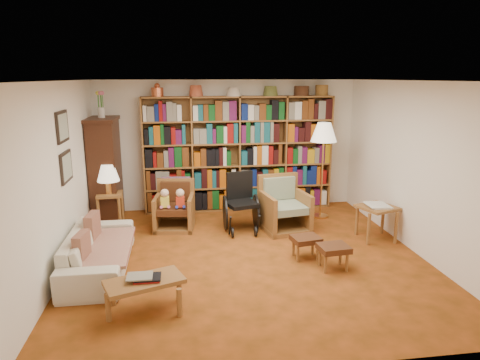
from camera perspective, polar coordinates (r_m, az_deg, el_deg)
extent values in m
plane|color=#A44919|center=(6.32, 1.02, -10.19)|extent=(5.00, 5.00, 0.00)
plane|color=white|center=(5.79, 1.13, 13.10)|extent=(5.00, 5.00, 0.00)
plane|color=white|center=(8.37, -1.64, 4.65)|extent=(5.00, 0.00, 5.00)
plane|color=white|center=(3.59, 7.45, -7.79)|extent=(5.00, 0.00, 5.00)
plane|color=white|center=(6.07, -22.93, 0.13)|extent=(0.00, 5.00, 5.00)
plane|color=white|center=(6.78, 22.42, 1.51)|extent=(0.00, 5.00, 5.00)
cube|color=brown|center=(8.26, -0.13, 3.49)|extent=(3.60, 0.30, 2.20)
cube|color=#3A1A10|center=(8.00, -17.47, 1.06)|extent=(0.45, 0.90, 1.80)
cube|color=#3A1A10|center=(7.86, -17.96, 7.69)|extent=(0.50, 0.95, 0.06)
cylinder|color=silver|center=(7.85, -18.02, 8.56)|extent=(0.12, 0.12, 0.18)
cube|color=black|center=(6.25, -22.62, 6.59)|extent=(0.03, 0.52, 0.42)
cube|color=gray|center=(6.24, -22.49, 6.59)|extent=(0.01, 0.44, 0.34)
cube|color=black|center=(6.33, -22.17, 1.65)|extent=(0.03, 0.52, 0.42)
cube|color=gray|center=(6.32, -22.04, 1.65)|extent=(0.01, 0.44, 0.34)
imported|color=beige|center=(6.12, -18.30, -8.94)|extent=(1.90, 0.75, 0.55)
cube|color=beige|center=(6.10, -17.85, -8.73)|extent=(0.77, 1.41, 0.04)
cube|color=maroon|center=(6.41, -19.03, -6.32)|extent=(0.16, 0.40, 0.39)
cube|color=maroon|center=(5.77, -20.31, -8.66)|extent=(0.16, 0.37, 0.36)
cube|color=brown|center=(7.67, -17.00, -1.86)|extent=(0.45, 0.45, 0.04)
cylinder|color=brown|center=(7.62, -18.33, -4.43)|extent=(0.05, 0.05, 0.57)
cylinder|color=brown|center=(7.56, -15.74, -4.38)|extent=(0.05, 0.05, 0.57)
cylinder|color=brown|center=(7.94, -17.90, -3.67)|extent=(0.05, 0.05, 0.57)
cylinder|color=brown|center=(7.89, -15.42, -3.61)|extent=(0.05, 0.05, 0.57)
cylinder|color=gold|center=(7.64, -17.07, -0.96)|extent=(0.12, 0.12, 0.21)
cone|color=white|center=(7.58, -17.20, 0.94)|extent=(0.37, 0.37, 0.29)
cube|color=brown|center=(7.51, -8.67, -6.11)|extent=(0.73, 0.75, 0.07)
cube|color=brown|center=(7.44, -11.01, -4.34)|extent=(0.14, 0.68, 0.58)
cube|color=brown|center=(7.43, -6.46, -4.20)|extent=(0.14, 0.68, 0.58)
cube|color=brown|center=(7.69, -8.75, -2.74)|extent=(0.66, 0.15, 0.82)
cube|color=#4C2414|center=(7.38, -8.76, -3.80)|extent=(0.57, 0.63, 0.11)
cube|color=#4C2414|center=(7.58, -8.81, -1.50)|extent=(0.52, 0.15, 0.34)
cube|color=#AE2E3E|center=(7.65, -8.81, -0.92)|extent=(0.51, 0.11, 0.36)
cube|color=brown|center=(7.40, 5.93, -6.32)|extent=(0.85, 0.87, 0.08)
cube|color=brown|center=(7.23, 3.45, -4.35)|extent=(0.20, 0.76, 0.65)
cube|color=brown|center=(7.39, 8.48, -4.09)|extent=(0.20, 0.76, 0.65)
cube|color=brown|center=(7.58, 5.40, -2.50)|extent=(0.73, 0.20, 0.91)
cube|color=gray|center=(7.25, 6.06, -3.68)|extent=(0.67, 0.72, 0.12)
cube|color=gray|center=(7.46, 5.56, -1.08)|extent=(0.58, 0.19, 0.39)
cube|color=black|center=(7.18, 0.19, -3.19)|extent=(0.59, 0.59, 0.06)
cube|color=black|center=(7.33, -0.07, -0.69)|extent=(0.47, 0.18, 0.48)
cylinder|color=black|center=(7.30, -1.99, -4.39)|extent=(0.03, 0.59, 0.59)
cylinder|color=black|center=(7.37, 2.11, -4.21)|extent=(0.03, 0.59, 0.59)
cylinder|color=black|center=(7.00, -1.02, -7.02)|extent=(0.03, 0.17, 0.17)
cylinder|color=black|center=(7.06, 2.08, -6.86)|extent=(0.03, 0.17, 0.17)
cylinder|color=gold|center=(8.16, 10.63, -4.73)|extent=(0.30, 0.30, 0.03)
cylinder|color=gold|center=(7.97, 10.85, 0.23)|extent=(0.03, 0.03, 1.48)
cone|color=white|center=(7.82, 11.13, 6.29)|extent=(0.47, 0.47, 0.34)
cube|color=brown|center=(7.14, 17.83, -3.49)|extent=(0.68, 0.68, 0.04)
cylinder|color=brown|center=(6.94, 16.77, -6.32)|extent=(0.05, 0.05, 0.51)
cylinder|color=brown|center=(7.14, 20.09, -6.02)|extent=(0.05, 0.05, 0.51)
cylinder|color=brown|center=(7.33, 15.31, -5.15)|extent=(0.05, 0.05, 0.51)
cylinder|color=brown|center=(7.51, 18.49, -4.91)|extent=(0.05, 0.05, 0.51)
cube|color=silver|center=(7.13, 17.85, -3.22)|extent=(0.41, 0.46, 0.03)
cube|color=#4C2414|center=(6.24, 8.76, -7.80)|extent=(0.44, 0.39, 0.08)
cylinder|color=brown|center=(6.16, 7.71, -9.70)|extent=(0.04, 0.04, 0.25)
cylinder|color=brown|center=(6.24, 10.31, -9.49)|extent=(0.04, 0.04, 0.25)
cylinder|color=brown|center=(6.37, 7.14, -8.89)|extent=(0.04, 0.04, 0.25)
cylinder|color=brown|center=(6.45, 9.66, -8.70)|extent=(0.04, 0.04, 0.25)
cube|color=#4C2414|center=(5.98, 12.39, -8.87)|extent=(0.43, 0.37, 0.08)
cylinder|color=brown|center=(5.89, 11.33, -10.94)|extent=(0.04, 0.04, 0.26)
cylinder|color=brown|center=(5.99, 14.06, -10.66)|extent=(0.04, 0.04, 0.26)
cylinder|color=brown|center=(6.10, 10.58, -10.04)|extent=(0.04, 0.04, 0.26)
cylinder|color=brown|center=(6.20, 13.24, -9.79)|extent=(0.04, 0.04, 0.26)
cube|color=brown|center=(4.96, -12.64, -13.11)|extent=(0.94, 0.69, 0.05)
cylinder|color=brown|center=(4.95, -17.18, -15.92)|extent=(0.06, 0.06, 0.32)
cylinder|color=brown|center=(4.88, -8.09, -15.84)|extent=(0.06, 0.06, 0.32)
cylinder|color=brown|center=(5.24, -16.62, -14.15)|extent=(0.06, 0.06, 0.32)
cylinder|color=brown|center=(5.18, -8.10, -14.04)|extent=(0.06, 0.06, 0.32)
cube|color=brown|center=(4.94, -12.67, -12.57)|extent=(0.34, 0.30, 0.05)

